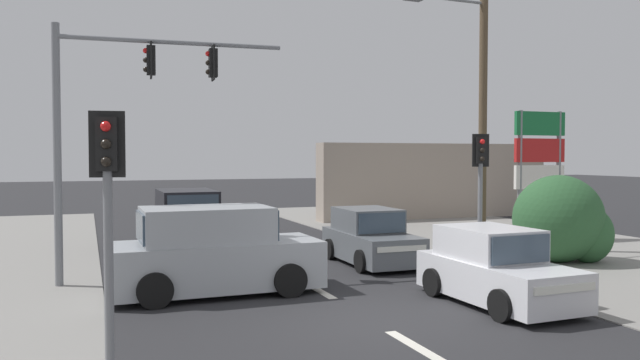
# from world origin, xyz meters

# --- Properties ---
(ground_plane) EXTENTS (140.00, 140.00, 0.00)m
(ground_plane) POSITION_xyz_m (0.00, 0.00, 0.00)
(ground_plane) COLOR #28282B
(lane_dash_near) EXTENTS (0.20, 2.40, 0.01)m
(lane_dash_near) POSITION_xyz_m (0.00, -2.00, 0.00)
(lane_dash_near) COLOR silver
(lane_dash_near) RESTS_ON ground
(lane_dash_mid) EXTENTS (0.20, 2.40, 0.01)m
(lane_dash_mid) POSITION_xyz_m (0.00, 3.00, 0.00)
(lane_dash_mid) COLOR silver
(lane_dash_mid) RESTS_ON ground
(lane_dash_far) EXTENTS (0.20, 2.40, 0.01)m
(lane_dash_far) POSITION_xyz_m (0.00, 8.00, 0.00)
(lane_dash_far) COLOR silver
(lane_dash_far) RESTS_ON ground
(utility_pole_midground_right) EXTENTS (3.78, 0.41, 10.83)m
(utility_pole_midground_right) POSITION_xyz_m (6.85, 6.49, 5.79)
(utility_pole_midground_right) COLOR brown
(utility_pole_midground_right) RESTS_ON ground
(traffic_signal_mast) EXTENTS (5.28, 0.53, 6.00)m
(traffic_signal_mast) POSITION_xyz_m (-4.14, 5.07, 4.15)
(traffic_signal_mast) COLOR slate
(traffic_signal_mast) RESTS_ON ground
(pedestal_signal_right_kerb) EXTENTS (0.44, 0.31, 3.56)m
(pedestal_signal_right_kerb) POSITION_xyz_m (4.65, 3.28, 2.42)
(pedestal_signal_right_kerb) COLOR slate
(pedestal_signal_right_kerb) RESTS_ON ground
(pedestal_signal_left_kerb) EXTENTS (0.44, 0.30, 3.56)m
(pedestal_signal_left_kerb) POSITION_xyz_m (-4.56, -1.91, 2.42)
(pedestal_signal_left_kerb) COLOR slate
(pedestal_signal_left_kerb) RESTS_ON ground
(shopping_plaza_sign) EXTENTS (2.10, 0.16, 4.60)m
(shopping_plaza_sign) POSITION_xyz_m (10.31, 7.82, 2.98)
(shopping_plaza_sign) COLOR slate
(shopping_plaza_sign) RESTS_ON ground
(roadside_bush) EXTENTS (2.72, 2.33, 2.46)m
(roadside_bush) POSITION_xyz_m (7.73, 3.73, 1.16)
(roadside_bush) COLOR #2D5B33
(roadside_bush) RESTS_ON ground
(shopfront_wall_far) EXTENTS (12.00, 1.00, 3.60)m
(shopfront_wall_far) POSITION_xyz_m (11.00, 16.00, 1.80)
(shopfront_wall_far) COLOR #A39384
(shopfront_wall_far) RESTS_ON ground
(hatchback_oncoming_mid) EXTENTS (1.82, 3.66, 1.53)m
(hatchback_oncoming_mid) POSITION_xyz_m (2.56, 5.45, 0.70)
(hatchback_oncoming_mid) COLOR slate
(hatchback_oncoming_mid) RESTS_ON ground
(suv_oncoming_near) EXTENTS (4.56, 2.10, 1.90)m
(suv_oncoming_near) POSITION_xyz_m (-2.26, 3.18, 0.88)
(suv_oncoming_near) COLOR #A3A8AD
(suv_oncoming_near) RESTS_ON ground
(suv_kerbside_parked) EXTENTS (2.07, 4.54, 1.90)m
(suv_kerbside_parked) POSITION_xyz_m (-1.79, 10.31, 0.88)
(suv_kerbside_parked) COLOR black
(suv_kerbside_parked) RESTS_ON ground
(hatchback_crossing_left) EXTENTS (1.87, 3.69, 1.53)m
(hatchback_crossing_left) POSITION_xyz_m (2.92, 0.27, 0.70)
(hatchback_crossing_left) COLOR silver
(hatchback_crossing_left) RESTS_ON ground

